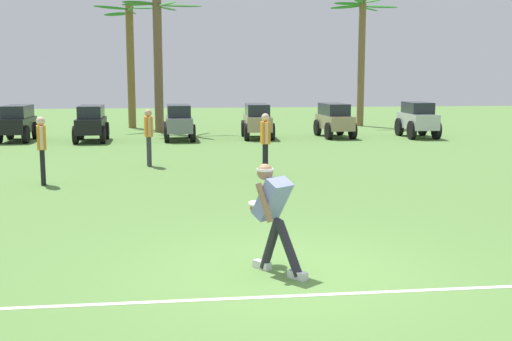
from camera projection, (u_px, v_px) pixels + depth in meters
The scene contains 16 objects.
ground_plane at pixel (285, 272), 8.22m from camera, with size 80.00×80.00×0.00m, color #59843E.
field_line_paint at pixel (298, 296), 7.35m from camera, with size 25.61×0.09×0.01m, color white.
frisbee_thrower at pixel (273, 212), 8.13m from camera, with size 0.66×1.06×1.39m.
frisbee_in_flight at pixel (259, 204), 8.58m from camera, with size 0.38×0.38×0.05m.
teammate_near_sideline at pixel (265, 139), 15.73m from camera, with size 0.21×0.49×1.56m.
teammate_midfield at pixel (149, 132), 17.48m from camera, with size 0.25×0.50×1.56m.
teammate_deep at pixel (42, 144), 14.53m from camera, with size 0.27×0.50×1.56m.
parked_car_slot_b at pixel (17, 122), 24.10m from camera, with size 1.14×2.40×1.34m.
parked_car_slot_c at pixel (91, 122), 23.96m from camera, with size 1.20×2.42×1.34m.
parked_car_slot_d at pixel (179, 121), 24.51m from camera, with size 1.20×2.42×1.34m.
parked_car_slot_e at pixel (257, 120), 25.15m from camera, with size 1.23×2.43×1.34m.
parked_car_slot_f at pixel (334, 119), 25.57m from camera, with size 1.24×2.44×1.34m.
parked_car_slot_g at pixel (418, 119), 25.47m from camera, with size 1.24×2.38×1.40m.
palm_tree_far_left at pixel (130, 56), 29.51m from camera, with size 2.96×3.28×5.69m.
palm_tree_left_of_centre at pixel (158, 54), 27.34m from camera, with size 3.53×3.23×5.81m.
palm_tree_right_of_centre at pixel (362, 50), 30.67m from camera, with size 3.28×3.06×6.09m.
Camera 1 is at (-1.36, -7.82, 2.52)m, focal length 45.00 mm.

